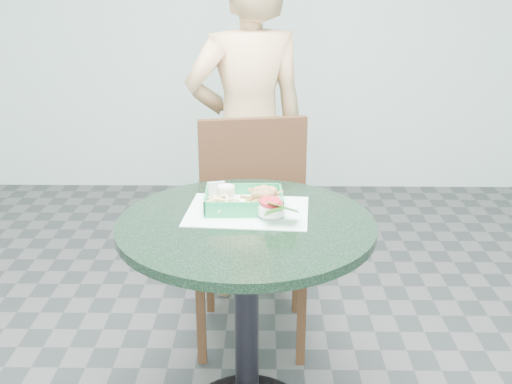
{
  "coord_description": "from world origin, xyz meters",
  "views": [
    {
      "loc": [
        0.06,
        -1.75,
        1.51
      ],
      "look_at": [
        0.03,
        0.1,
        0.83
      ],
      "focal_mm": 42.0,
      "sensor_mm": 36.0,
      "label": 1
    }
  ],
  "objects_px": {
    "cafe_table": "(246,274)",
    "crab_sandwich": "(264,202)",
    "dining_chair": "(252,215)",
    "sauce_ramekin": "(226,196)",
    "food_basket": "(244,209)",
    "diner_person": "(248,125)"
  },
  "relations": [
    {
      "from": "dining_chair",
      "to": "diner_person",
      "type": "distance_m",
      "value": 0.46
    },
    {
      "from": "dining_chair",
      "to": "crab_sandwich",
      "type": "height_order",
      "value": "dining_chair"
    },
    {
      "from": "crab_sandwich",
      "to": "sauce_ramekin",
      "type": "xyz_separation_m",
      "value": [
        -0.13,
        0.06,
        0.0
      ]
    },
    {
      "from": "cafe_table",
      "to": "sauce_ramekin",
      "type": "xyz_separation_m",
      "value": [
        -0.07,
        0.15,
        0.22
      ]
    },
    {
      "from": "cafe_table",
      "to": "crab_sandwich",
      "type": "distance_m",
      "value": 0.24
    },
    {
      "from": "food_basket",
      "to": "sauce_ramekin",
      "type": "relative_size",
      "value": 4.3
    },
    {
      "from": "dining_chair",
      "to": "cafe_table",
      "type": "bearing_deg",
      "value": -100.76
    },
    {
      "from": "cafe_table",
      "to": "dining_chair",
      "type": "relative_size",
      "value": 0.88
    },
    {
      "from": "crab_sandwich",
      "to": "sauce_ramekin",
      "type": "relative_size",
      "value": 2.04
    },
    {
      "from": "food_basket",
      "to": "crab_sandwich",
      "type": "bearing_deg",
      "value": -17.09
    },
    {
      "from": "dining_chair",
      "to": "crab_sandwich",
      "type": "relative_size",
      "value": 7.64
    },
    {
      "from": "cafe_table",
      "to": "sauce_ramekin",
      "type": "bearing_deg",
      "value": 115.97
    },
    {
      "from": "food_basket",
      "to": "sauce_ramekin",
      "type": "height_order",
      "value": "sauce_ramekin"
    },
    {
      "from": "food_basket",
      "to": "sauce_ramekin",
      "type": "bearing_deg",
      "value": 149.06
    },
    {
      "from": "dining_chair",
      "to": "food_basket",
      "type": "height_order",
      "value": "dining_chair"
    },
    {
      "from": "crab_sandwich",
      "to": "cafe_table",
      "type": "bearing_deg",
      "value": -122.11
    },
    {
      "from": "diner_person",
      "to": "food_basket",
      "type": "relative_size",
      "value": 6.61
    },
    {
      "from": "cafe_table",
      "to": "crab_sandwich",
      "type": "bearing_deg",
      "value": 57.89
    },
    {
      "from": "cafe_table",
      "to": "sauce_ramekin",
      "type": "height_order",
      "value": "sauce_ramekin"
    },
    {
      "from": "food_basket",
      "to": "crab_sandwich",
      "type": "height_order",
      "value": "crab_sandwich"
    },
    {
      "from": "cafe_table",
      "to": "dining_chair",
      "type": "distance_m",
      "value": 0.62
    },
    {
      "from": "cafe_table",
      "to": "crab_sandwich",
      "type": "relative_size",
      "value": 6.75
    }
  ]
}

